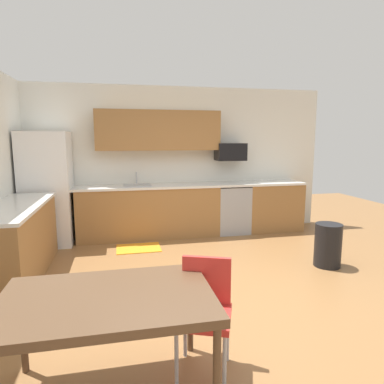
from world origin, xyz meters
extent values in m
plane|color=olive|center=(0.00, 0.00, 0.00)|extent=(12.00, 12.00, 0.00)
cube|color=silver|center=(0.00, 2.65, 1.35)|extent=(5.80, 0.10, 2.70)
cube|color=olive|center=(-0.51, 2.30, 0.45)|extent=(2.49, 0.60, 0.90)
cube|color=olive|center=(1.87, 2.30, 0.45)|extent=(1.06, 0.60, 0.90)
cube|color=olive|center=(-2.30, 0.80, 0.45)|extent=(0.60, 2.00, 0.90)
cube|color=silver|center=(0.00, 2.30, 0.92)|extent=(4.80, 0.64, 0.04)
cube|color=silver|center=(-2.30, 0.80, 0.92)|extent=(0.64, 2.00, 0.04)
cube|color=olive|center=(-0.30, 2.43, 1.90)|extent=(2.20, 0.34, 0.70)
cube|color=white|center=(-2.18, 2.22, 0.93)|extent=(0.76, 0.70, 1.87)
cube|color=#999BA0|center=(1.04, 2.30, 0.44)|extent=(0.60, 0.60, 0.88)
cube|color=black|center=(1.04, 2.30, 0.90)|extent=(0.60, 0.60, 0.03)
cube|color=black|center=(1.04, 2.40, 1.51)|extent=(0.54, 0.36, 0.32)
cube|color=#A5A8AD|center=(-0.71, 2.30, 0.88)|extent=(0.48, 0.40, 0.14)
cylinder|color=#B2B5BA|center=(-0.71, 2.48, 1.04)|extent=(0.02, 0.02, 0.24)
cube|color=brown|center=(-1.11, -1.52, 0.70)|extent=(1.40, 0.90, 0.06)
cylinder|color=brown|center=(-0.47, -1.91, 0.34)|extent=(0.05, 0.05, 0.67)
cylinder|color=brown|center=(-1.75, -1.13, 0.34)|extent=(0.05, 0.05, 0.67)
cylinder|color=brown|center=(-0.47, -1.13, 0.34)|extent=(0.05, 0.05, 0.67)
cube|color=red|center=(-0.43, -1.42, 0.45)|extent=(0.52, 0.52, 0.05)
cube|color=red|center=(-0.37, -1.25, 0.65)|extent=(0.37, 0.18, 0.40)
cylinder|color=#B2B2B7|center=(-0.65, -1.52, 0.21)|extent=(0.03, 0.03, 0.42)
cylinder|color=#B2B2B7|center=(-0.34, -1.64, 0.21)|extent=(0.03, 0.03, 0.42)
cylinder|color=#B2B2B7|center=(-0.53, -1.20, 0.21)|extent=(0.03, 0.03, 0.42)
cylinder|color=#B2B2B7|center=(-0.21, -1.33, 0.21)|extent=(0.03, 0.03, 0.42)
cylinder|color=black|center=(1.78, 0.33, 0.30)|extent=(0.36, 0.36, 0.60)
cube|color=orange|center=(-0.74, 1.65, 0.01)|extent=(0.70, 0.50, 0.01)
camera|label=1|loc=(-1.01, -3.68, 1.75)|focal=31.74mm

